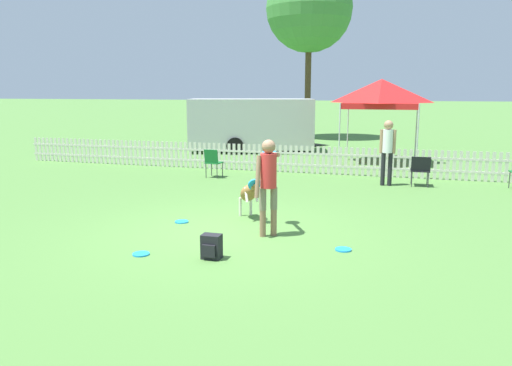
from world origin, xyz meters
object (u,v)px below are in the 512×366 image
at_px(frisbee_near_handler, 182,222).
at_px(spectator_standing, 388,146).
at_px(canopy_tent_main, 381,94).
at_px(tree_left_grove, 309,9).
at_px(equipment_trailer, 251,124).
at_px(folding_chair_blue_left, 420,168).
at_px(backpack_on_grass, 211,247).
at_px(frisbee_midfield, 343,249).
at_px(frisbee_near_dog, 141,254).
at_px(handler_person, 268,175).
at_px(leaping_dog, 249,193).
at_px(folding_chair_green_right, 213,161).

distance_m(frisbee_near_handler, spectator_standing, 6.29).
distance_m(canopy_tent_main, tree_left_grove, 10.16).
height_order(canopy_tent_main, tree_left_grove, tree_left_grove).
bearing_deg(equipment_trailer, frisbee_near_handler, -96.04).
bearing_deg(folding_chair_blue_left, equipment_trailer, -44.64).
distance_m(backpack_on_grass, folding_chair_blue_left, 7.63).
bearing_deg(frisbee_midfield, backpack_on_grass, -152.53).
relative_size(folding_chair_blue_left, tree_left_grove, 0.09).
relative_size(spectator_standing, tree_left_grove, 0.20).
xyz_separation_m(canopy_tent_main, equipment_trailer, (-5.28, 1.77, -1.24)).
xyz_separation_m(frisbee_midfield, tree_left_grove, (-4.18, 18.65, 6.60)).
bearing_deg(frisbee_near_dog, frisbee_midfield, 20.64).
bearing_deg(handler_person, frisbee_near_dog, -168.04).
bearing_deg(leaping_dog, folding_chair_green_right, -93.12).
xyz_separation_m(frisbee_near_dog, equipment_trailer, (-2.32, 13.29, 1.14)).
xyz_separation_m(spectator_standing, equipment_trailer, (-5.71, 6.30, 0.09)).
relative_size(backpack_on_grass, canopy_tent_main, 0.13).
xyz_separation_m(frisbee_near_handler, canopy_tent_main, (3.18, 9.56, 2.38)).
bearing_deg(leaping_dog, spectator_standing, -152.09).
distance_m(folding_chair_blue_left, canopy_tent_main, 4.98).
height_order(handler_person, frisbee_midfield, handler_person).
relative_size(handler_person, folding_chair_blue_left, 2.08).
distance_m(folding_chair_green_right, tree_left_grove, 14.33).
bearing_deg(frisbee_near_handler, frisbee_midfield, -14.59).
bearing_deg(folding_chair_green_right, spectator_standing, -172.48).
distance_m(handler_person, spectator_standing, 5.68).
height_order(frisbee_near_handler, equipment_trailer, equipment_trailer).
bearing_deg(backpack_on_grass, spectator_standing, 71.52).
xyz_separation_m(handler_person, spectator_standing, (1.80, 5.39, -0.00)).
relative_size(frisbee_near_dog, canopy_tent_main, 0.09).
height_order(folding_chair_blue_left, folding_chair_green_right, folding_chair_green_right).
bearing_deg(folding_chair_blue_left, spectator_standing, 5.99).
bearing_deg(frisbee_near_dog, folding_chair_green_right, 102.30).
bearing_deg(frisbee_near_handler, tree_left_grove, 93.15).
height_order(handler_person, folding_chair_blue_left, handler_person).
bearing_deg(backpack_on_grass, tree_left_grove, 96.72).
relative_size(backpack_on_grass, folding_chair_blue_left, 0.46).
distance_m(frisbee_midfield, spectator_standing, 5.98).
bearing_deg(canopy_tent_main, folding_chair_green_right, -133.38).
bearing_deg(frisbee_midfield, frisbee_near_dog, -159.36).
bearing_deg(tree_left_grove, frisbee_midfield, -77.38).
height_order(frisbee_near_handler, backpack_on_grass, backpack_on_grass).
bearing_deg(folding_chair_blue_left, handler_person, 62.87).
height_order(frisbee_midfield, folding_chair_blue_left, folding_chair_blue_left).
distance_m(canopy_tent_main, spectator_standing, 4.74).
distance_m(leaping_dog, frisbee_near_dog, 2.80).
xyz_separation_m(frisbee_near_handler, folding_chair_blue_left, (4.48, 5.15, 0.47)).
bearing_deg(folding_chair_green_right, frisbee_near_handler, 109.99).
relative_size(frisbee_near_dog, frisbee_midfield, 1.00).
bearing_deg(equipment_trailer, leaping_dog, -89.55).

